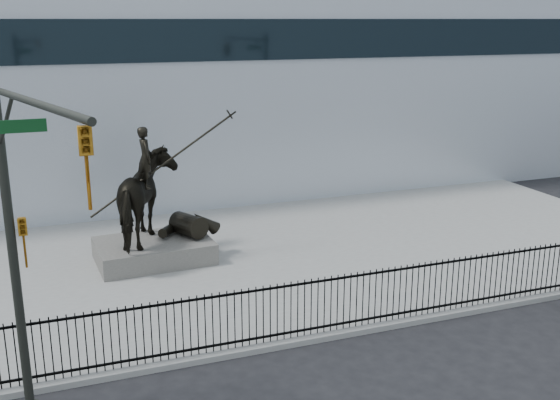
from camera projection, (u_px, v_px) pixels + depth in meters
name	position (u px, v px, depth m)	size (l,w,h in m)	color
ground	(346.00, 360.00, 15.49)	(120.00, 120.00, 0.00)	black
plaza	(253.00, 259.00, 21.78)	(30.00, 12.00, 0.15)	gray
building	(170.00, 88.00, 32.33)	(44.00, 14.00, 9.00)	silver
picket_fence	(325.00, 304.00, 16.37)	(22.10, 0.10, 1.50)	black
statue_plinth	(154.00, 251.00, 21.38)	(3.63, 2.50, 0.68)	#52504B
equestrian_statue	(153.00, 198.00, 20.93)	(4.65, 2.99, 3.95)	black
traffic_signal_left	(24.00, 240.00, 11.57)	(1.52, 4.84, 7.00)	#242621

